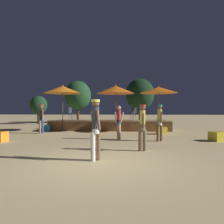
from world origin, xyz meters
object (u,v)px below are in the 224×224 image
Objects in this scene: patio_umbrella_2 at (116,90)px; cube_seat_3 at (46,128)px; patio_umbrella_0 at (159,90)px; person_3 at (119,121)px; cube_seat_2 at (218,136)px; background_tree_2 at (140,94)px; background_tree_0 at (78,95)px; person_2 at (142,125)px; cube_seat_1 at (162,131)px; bistro_chair_0 at (71,112)px; bistro_chair_1 at (134,112)px; frisbee_disc at (158,139)px; person_0 at (160,121)px; person_1 at (96,126)px; patio_umbrella_1 at (63,90)px; person_4 at (41,117)px; background_tree_1 at (39,105)px.

patio_umbrella_2 is 5.40× the size of cube_seat_3.
patio_umbrella_0 is 4.92m from person_3.
cube_seat_2 is 0.15× the size of background_tree_2.
background_tree_0 is (-9.87, 14.14, 2.91)m from cube_seat_2.
background_tree_2 is (-0.50, 11.63, 0.53)m from patio_umbrella_0.
person_2 is 18.09m from background_tree_0.
person_2 is 0.32× the size of background_tree_2.
bistro_chair_0 is (-6.39, 3.20, 1.09)m from cube_seat_1.
person_2 is (6.05, -6.78, 0.70)m from cube_seat_3.
bistro_chair_1 is 3.78× the size of frisbee_disc.
background_tree_2 is (2.01, 15.42, 2.41)m from person_3.
frisbee_disc is at bearing 71.68° from person_0.
person_1 is 0.37× the size of background_tree_0.
bistro_chair_0 is (-8.58, 5.95, 1.08)m from cube_seat_2.
patio_umbrella_2 reaches higher than cube_seat_2.
patio_umbrella_1 is at bearing 167.89° from cube_seat_1.
person_3 is at bearing 177.27° from cube_seat_2.
person_1 is at bearing -118.41° from frisbee_disc.
frisbee_disc is (2.48, 4.58, -1.00)m from person_1.
bistro_chair_1 reaches higher than cube_seat_1.
cube_seat_1 is at bearing -9.62° from cube_seat_3.
patio_umbrella_0 is at bearing -0.14° from cube_seat_3.
patio_umbrella_1 reaches higher than person_4.
patio_umbrella_1 reaches higher than patio_umbrella_0.
bistro_chair_0 is 7.43m from background_tree_1.
frisbee_disc is at bearing 73.11° from bistro_chair_1.
bistro_chair_0 is 0.17× the size of background_tree_2.
patio_umbrella_2 is at bearing 54.02° from person_1.
background_tree_2 is at bearing -168.11° from person_4.
background_tree_0 is (-6.09, 8.69, 1.83)m from bistro_chair_1.
cube_seat_2 is at bearing -55.09° from background_tree_0.
bistro_chair_0 reaches higher than cube_seat_2.
patio_umbrella_0 reaches higher than person_2.
patio_umbrella_2 is 8.77m from person_1.
bistro_chair_0 is (-3.54, 1.71, -1.55)m from patio_umbrella_2.
person_1 is at bearing -75.88° from background_tree_0.
background_tree_1 reaches higher than bistro_chair_1.
cube_seat_2 is (2.19, -2.74, 0.01)m from cube_seat_1.
cube_seat_2 is at bearing -5.13° from frisbee_disc.
background_tree_1 is (-11.24, 8.80, 1.73)m from cube_seat_1.
bistro_chair_0 is 1.00× the size of bistro_chair_1.
cube_seat_3 is at bearing -121.51° from background_tree_2.
patio_umbrella_2 is 11.65m from background_tree_2.
cube_seat_2 is at bearing -40.07° from patio_umbrella_2.
frisbee_disc is (5.84, -5.70, -1.28)m from bistro_chair_0.
bistro_chair_0 is (-5.82, 6.18, 0.33)m from person_0.
bistro_chair_0 is at bearing -81.07° from background_tree_0.
patio_umbrella_0 is 13.56m from background_tree_1.
cube_seat_3 is 9.12m from person_2.
person_4 is 0.38× the size of background_tree_0.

